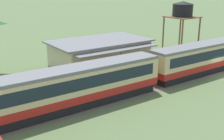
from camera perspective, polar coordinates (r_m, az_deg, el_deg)
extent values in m
plane|color=#566B42|center=(40.10, 20.65, -0.90)|extent=(600.00, 600.00, 0.00)
cube|color=#AD1E19|center=(40.63, 18.80, 1.44)|extent=(19.38, 2.93, 0.80)
cube|color=#D1B784|center=(40.28, 19.00, 3.43)|extent=(19.38, 2.93, 2.11)
cube|color=#192330|center=(40.26, 19.01, 3.58)|extent=(17.83, 2.97, 1.18)
cube|color=slate|center=(40.03, 19.16, 5.11)|extent=(19.38, 2.75, 0.30)
cube|color=black|center=(40.85, 18.69, 0.31)|extent=(18.61, 2.52, 0.88)
cylinder|color=black|center=(35.63, 13.41, -1.69)|extent=(0.90, 0.18, 0.90)
cylinder|color=black|center=(36.54, 11.74, -1.10)|extent=(0.90, 0.18, 0.90)
cube|color=#AD1E19|center=(27.61, -7.73, -5.10)|extent=(19.38, 2.93, 0.80)
cube|color=#D1B784|center=(27.09, -7.85, -2.25)|extent=(19.38, 2.93, 2.11)
cube|color=#192330|center=(27.05, -7.86, -2.04)|extent=(17.83, 2.97, 1.18)
cube|color=slate|center=(26.71, -7.96, 0.19)|extent=(19.38, 2.75, 0.30)
cube|color=black|center=(27.93, -7.66, -6.70)|extent=(18.61, 2.52, 0.88)
cylinder|color=black|center=(30.59, 3.68, -4.42)|extent=(0.90, 0.18, 0.90)
cylinder|color=black|center=(31.64, 2.06, -3.64)|extent=(0.90, 0.18, 0.90)
cylinder|color=black|center=(25.35, -20.00, -10.29)|extent=(0.90, 0.18, 0.90)
cylinder|color=black|center=(26.61, -20.84, -9.04)|extent=(0.90, 0.18, 0.90)
cube|color=#665B51|center=(28.11, -7.68, -7.56)|extent=(140.35, 3.60, 0.01)
cube|color=#4C4238|center=(27.52, -6.98, -8.06)|extent=(140.35, 0.12, 0.04)
cube|color=#4C4238|center=(28.69, -8.35, -7.03)|extent=(140.35, 0.12, 0.04)
cube|color=beige|center=(41.81, -2.50, 3.44)|extent=(13.32, 7.86, 3.51)
cube|color=slate|center=(41.41, -2.53, 5.93)|extent=(14.38, 8.48, 0.20)
cube|color=slate|center=(37.70, 1.35, 4.04)|extent=(12.78, 1.60, 0.16)
cylinder|color=brown|center=(37.63, 1.88, 1.50)|extent=(0.14, 0.14, 3.03)
cylinder|color=brown|center=(55.41, 13.64, 7.66)|extent=(0.28, 0.28, 5.93)
cylinder|color=brown|center=(52.21, 10.37, 7.30)|extent=(0.28, 0.28, 5.93)
cylinder|color=brown|center=(52.63, 17.24, 6.89)|extent=(0.28, 0.28, 5.93)
cylinder|color=brown|center=(49.25, 14.02, 6.49)|extent=(0.28, 0.28, 5.93)
cube|color=brown|center=(51.90, 14.06, 10.42)|extent=(4.93, 4.93, 0.16)
cylinder|color=black|center=(51.79, 14.15, 11.68)|extent=(3.53, 3.53, 2.15)
cone|color=black|center=(51.69, 14.26, 13.14)|extent=(3.70, 3.70, 0.50)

